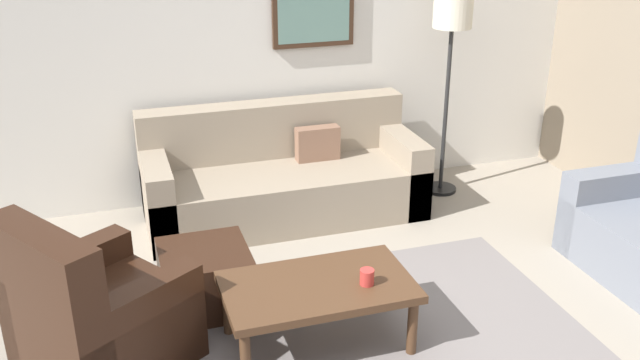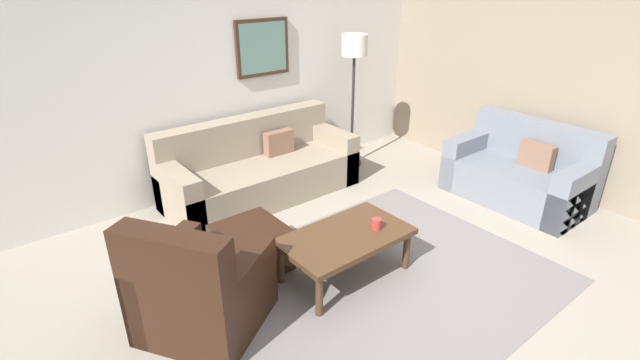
{
  "view_description": "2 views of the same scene",
  "coord_description": "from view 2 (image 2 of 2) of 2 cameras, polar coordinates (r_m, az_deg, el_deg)",
  "views": [
    {
      "loc": [
        -1.16,
        -3.09,
        2.54
      ],
      "look_at": [
        0.02,
        0.62,
        0.89
      ],
      "focal_mm": 39.5,
      "sensor_mm": 36.0,
      "label": 1
    },
    {
      "loc": [
        -2.32,
        -2.18,
        2.43
      ],
      "look_at": [
        -0.15,
        0.54,
        0.82
      ],
      "focal_mm": 25.7,
      "sensor_mm": 36.0,
      "label": 2
    }
  ],
  "objects": [
    {
      "name": "rear_partition",
      "position": [
        5.41,
        -12.77,
        13.28
      ],
      "size": [
        6.0,
        0.12,
        2.8
      ],
      "primitive_type": "cube",
      "color": "silver",
      "rests_on": "ground_plane"
    },
    {
      "name": "ottoman",
      "position": [
        4.11,
        -8.57,
        -8.3
      ],
      "size": [
        0.56,
        0.56,
        0.4
      ],
      "primitive_type": "cube",
      "color": "black",
      "rests_on": "ground_plane"
    },
    {
      "name": "lamp_standing",
      "position": [
        5.89,
        4.28,
        14.78
      ],
      "size": [
        0.32,
        0.32,
        1.71
      ],
      "color": "black",
      "rests_on": "ground_plane"
    },
    {
      "name": "cup",
      "position": [
        3.94,
        7.05,
        -5.45
      ],
      "size": [
        0.08,
        0.08,
        0.09
      ],
      "primitive_type": "cylinder",
      "color": "#B2332D",
      "rests_on": "coffee_table"
    },
    {
      "name": "armchair_leather",
      "position": [
        3.48,
        -14.85,
        -13.75
      ],
      "size": [
        1.11,
        1.11,
        0.95
      ],
      "color": "black",
      "rests_on": "ground_plane"
    },
    {
      "name": "stone_feature_panel",
      "position": [
        5.84,
        29.3,
        11.61
      ],
      "size": [
        0.12,
        5.2,
        2.8
      ],
      "primitive_type": "cube",
      "color": "gray",
      "rests_on": "ground_plane"
    },
    {
      "name": "couch_loveseat",
      "position": [
        5.72,
        23.83,
        0.74
      ],
      "size": [
        0.86,
        1.49,
        0.88
      ],
      "color": "slate",
      "rests_on": "ground_plane"
    },
    {
      "name": "area_rug",
      "position": [
        4.0,
        6.72,
        -12.66
      ],
      "size": [
        3.02,
        2.31,
        0.01
      ],
      "primitive_type": "cube",
      "color": "slate",
      "rests_on": "ground_plane"
    },
    {
      "name": "framed_artwork",
      "position": [
        5.57,
        -7.15,
        16.04
      ],
      "size": [
        0.7,
        0.04,
        0.64
      ],
      "color": "#382316"
    },
    {
      "name": "coffee_table",
      "position": [
        3.89,
        3.19,
        -7.42
      ],
      "size": [
        1.1,
        0.64,
        0.41
      ],
      "color": "#472D1C",
      "rests_on": "ground_plane"
    },
    {
      "name": "couch_main",
      "position": [
        5.39,
        -7.79,
        1.28
      ],
      "size": [
        2.22,
        0.9,
        0.88
      ],
      "color": "gray",
      "rests_on": "ground_plane"
    },
    {
      "name": "ground_plane",
      "position": [
        4.01,
        6.72,
        -12.7
      ],
      "size": [
        8.0,
        8.0,
        0.0
      ],
      "primitive_type": "plane",
      "color": "gray"
    }
  ]
}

